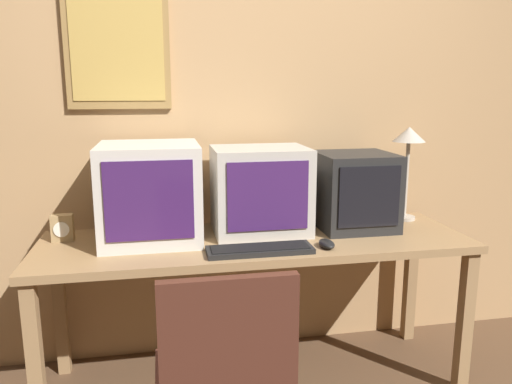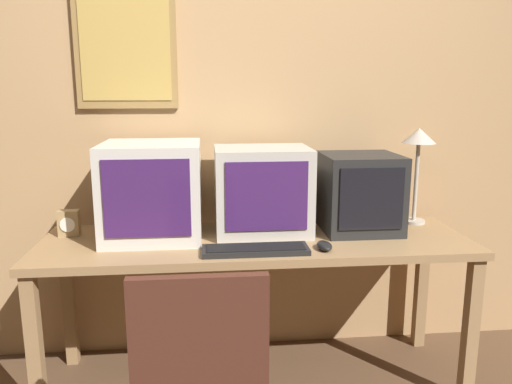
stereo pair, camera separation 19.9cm
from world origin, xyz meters
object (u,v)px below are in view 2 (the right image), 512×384
keyboard_main (256,250)px  desk_clock (69,223)px  monitor_right (360,193)px  mouse_near_keyboard (324,246)px  desk_lamp (418,146)px  monitor_center (262,190)px  monitor_left (152,190)px

keyboard_main → desk_clock: size_ratio=3.67×
monitor_right → mouse_near_keyboard: (-0.23, -0.28, -0.17)m
keyboard_main → mouse_near_keyboard: mouse_near_keyboard is taller
desk_lamp → monitor_center: bearing=-174.0°
mouse_near_keyboard → desk_lamp: bearing=34.4°
mouse_near_keyboard → keyboard_main: bearing=-178.2°
monitor_left → keyboard_main: bearing=-32.1°
monitor_right → monitor_center: bearing=178.1°
monitor_left → mouse_near_keyboard: bearing=-20.0°
mouse_near_keyboard → desk_clock: bearing=164.5°
monitor_right → mouse_near_keyboard: size_ratio=3.27×
monitor_left → desk_clock: (-0.39, 0.05, -0.16)m
monitor_left → monitor_right: bearing=0.5°
monitor_center → mouse_near_keyboard: monitor_center is taller
monitor_right → keyboard_main: 0.63m
mouse_near_keyboard → monitor_right: bearing=50.1°
desk_clock → desk_lamp: size_ratio=0.25×
monitor_right → mouse_near_keyboard: monitor_right is taller
desk_lamp → desk_clock: bearing=-177.9°
monitor_left → desk_lamp: (1.30, 0.11, 0.18)m
mouse_near_keyboard → desk_lamp: (0.56, 0.38, 0.38)m
monitor_left → keyboard_main: 0.57m
monitor_left → mouse_near_keyboard: (0.75, -0.27, -0.20)m
monitor_left → monitor_center: size_ratio=0.99×
keyboard_main → desk_lamp: (0.85, 0.39, 0.38)m
desk_lamp → mouse_near_keyboard: bearing=-145.6°
monitor_center → keyboard_main: size_ratio=0.99×
desk_clock → desk_lamp: desk_lamp is taller
keyboard_main → monitor_right: bearing=28.6°
monitor_left → desk_lamp: bearing=4.8°
monitor_right → mouse_near_keyboard: bearing=-129.9°
monitor_center → monitor_right: 0.47m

